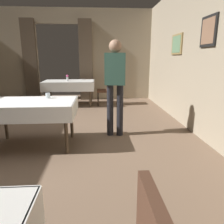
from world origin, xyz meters
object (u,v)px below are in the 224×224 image
Objects in this scene: dining_table_far at (69,84)px; glass_mid_b at (48,96)px; dining_table_mid at (31,107)px; chair_far_right at (107,88)px; plate_far_b at (83,80)px; flower_vase_far at (67,78)px; person_waiter_by_doorway at (115,81)px.

glass_mid_b reaches higher than dining_table_far.
chair_far_right reaches higher than dining_table_mid.
dining_table_mid is 3.12m from dining_table_far.
chair_far_right is 0.84m from plate_far_b.
glass_mid_b is at bearing -111.26° from chair_far_right.
glass_mid_b reaches higher than dining_table_mid.
flower_vase_far is at bearing -176.00° from chair_far_right.
flower_vase_far is 0.58m from plate_far_b.
chair_far_right is 1.22m from flower_vase_far.
chair_far_right is 2.77m from person_waiter_by_doorway.
plate_far_b is at bearing 37.59° from dining_table_far.
person_waiter_by_doorway is (1.21, -2.64, 0.17)m from flower_vase_far.
chair_far_right is (1.34, 3.12, -0.14)m from dining_table_mid.
person_waiter_by_doorway reaches higher than dining_table_far.
dining_table_mid is at bearing -163.54° from person_waiter_by_doorway.
flower_vase_far reaches higher than plate_far_b.
dining_table_far is 7.83× the size of plate_far_b.
glass_mid_b is 0.05× the size of person_waiter_by_doorway.
dining_table_far is 2.98m from person_waiter_by_doorway.
chair_far_right is at bearing 68.74° from glass_mid_b.
dining_table_far is 1.15m from chair_far_right.
dining_table_mid is at bearing -93.69° from dining_table_far.
dining_table_far is at bearing -179.57° from chair_far_right.
glass_mid_b is at bearing -89.66° from dining_table_far.
dining_table_mid is 1.50× the size of chair_far_right.
dining_table_far is 1.63× the size of chair_far_right.
plate_far_b is at bearing 83.27° from glass_mid_b.
person_waiter_by_doorway reaches higher than plate_far_b.
flower_vase_far reaches higher than glass_mid_b.
dining_table_mid is 0.35m from glass_mid_b.
chair_far_right is (1.14, 0.01, -0.14)m from dining_table_far.
plate_far_b is 0.11× the size of person_waiter_by_doorway.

